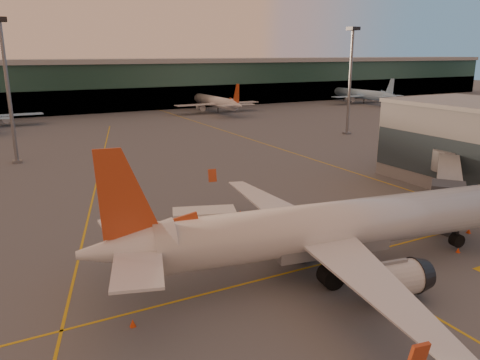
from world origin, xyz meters
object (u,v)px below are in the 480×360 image
main_airplane (327,229)px  gpu_cart (460,211)px  pushback_tug (461,204)px  catering_truck (205,229)px

main_airplane → gpu_cart: bearing=18.9°
pushback_tug → gpu_cart: bearing=-119.7°
gpu_cart → main_airplane: bearing=176.3°
catering_truck → main_airplane: bearing=-26.9°
catering_truck → gpu_cart: catering_truck is taller
main_airplane → catering_truck: 12.02m
gpu_cart → pushback_tug: (2.23, 1.62, 0.16)m
catering_truck → gpu_cart: bearing=11.6°
main_airplane → catering_truck: size_ratio=6.39×
main_airplane → pushback_tug: main_airplane is taller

